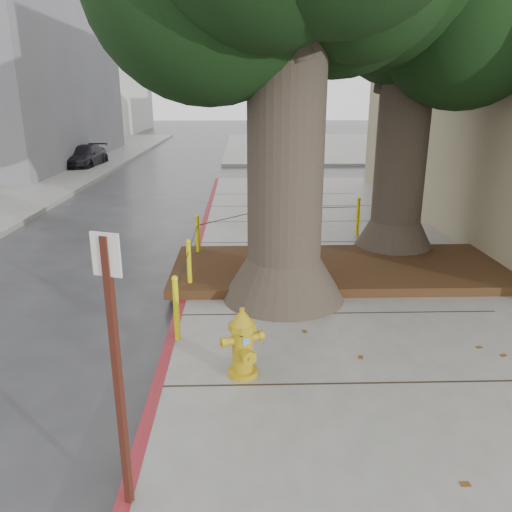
{
  "coord_description": "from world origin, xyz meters",
  "views": [
    {
      "loc": [
        -0.98,
        -5.12,
        3.4
      ],
      "look_at": [
        -0.78,
        2.01,
        1.1
      ],
      "focal_mm": 35.0,
      "sensor_mm": 36.0,
      "label": 1
    }
  ],
  "objects_px": {
    "fire_hydrant": "(243,343)",
    "car_red": "(478,155)",
    "signpost": "(116,362)",
    "car_silver": "(414,161)",
    "car_dark": "(84,157)"
  },
  "relations": [
    {
      "from": "fire_hydrant",
      "to": "car_red",
      "type": "bearing_deg",
      "value": 38.73
    },
    {
      "from": "fire_hydrant",
      "to": "signpost",
      "type": "distance_m",
      "value": 2.37
    },
    {
      "from": "car_silver",
      "to": "car_dark",
      "type": "height_order",
      "value": "car_silver"
    },
    {
      "from": "fire_hydrant",
      "to": "car_silver",
      "type": "distance_m",
      "value": 18.95
    },
    {
      "from": "signpost",
      "to": "car_silver",
      "type": "xyz_separation_m",
      "value": [
        8.77,
        19.23,
        -0.9
      ]
    },
    {
      "from": "car_silver",
      "to": "car_red",
      "type": "distance_m",
      "value": 4.2
    },
    {
      "from": "car_dark",
      "to": "car_silver",
      "type": "bearing_deg",
      "value": -5.56
    },
    {
      "from": "fire_hydrant",
      "to": "car_silver",
      "type": "relative_size",
      "value": 0.26
    },
    {
      "from": "signpost",
      "to": "car_red",
      "type": "relative_size",
      "value": 0.61
    },
    {
      "from": "car_dark",
      "to": "fire_hydrant",
      "type": "bearing_deg",
      "value": -65.24
    },
    {
      "from": "fire_hydrant",
      "to": "car_red",
      "type": "xyz_separation_m",
      "value": [
        11.59,
        19.11,
        0.05
      ]
    },
    {
      "from": "car_red",
      "to": "car_dark",
      "type": "relative_size",
      "value": 1.03
    },
    {
      "from": "car_silver",
      "to": "car_dark",
      "type": "distance_m",
      "value": 15.75
    },
    {
      "from": "car_silver",
      "to": "car_red",
      "type": "xyz_separation_m",
      "value": [
        3.77,
        1.85,
        0.06
      ]
    },
    {
      "from": "car_dark",
      "to": "car_red",
      "type": "bearing_deg",
      "value": 1.59
    }
  ]
}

